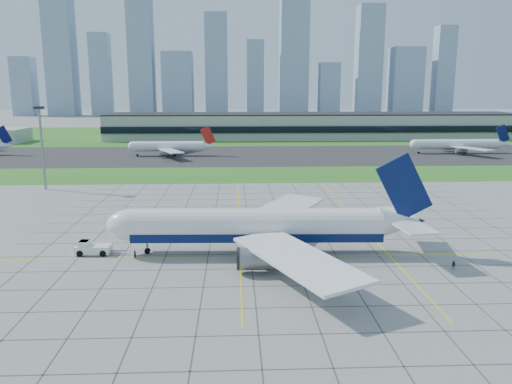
{
  "coord_description": "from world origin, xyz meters",
  "views": [
    {
      "loc": [
        -10.78,
        -90.19,
        30.57
      ],
      "look_at": [
        -5.96,
        24.17,
        7.0
      ],
      "focal_mm": 35.0,
      "sensor_mm": 36.0,
      "label": 1
    }
  ],
  "objects_px": {
    "crew_near": "(135,254)",
    "distant_jet_1": "(170,146)",
    "distant_jet_2": "(457,144)",
    "light_mast": "(41,138)",
    "airliner": "(259,227)",
    "pushback_tug": "(92,248)",
    "crew_far": "(454,265)"
  },
  "relations": [
    {
      "from": "airliner",
      "to": "crew_near",
      "type": "distance_m",
      "value": 23.49
    },
    {
      "from": "pushback_tug",
      "to": "crew_far",
      "type": "bearing_deg",
      "value": -7.84
    },
    {
      "from": "distant_jet_1",
      "to": "distant_jet_2",
      "type": "xyz_separation_m",
      "value": [
        138.67,
        3.75,
        0.0
      ]
    },
    {
      "from": "crew_far",
      "to": "distant_jet_2",
      "type": "relative_size",
      "value": 0.03
    },
    {
      "from": "crew_near",
      "to": "distant_jet_2",
      "type": "distance_m",
      "value": 196.16
    },
    {
      "from": "distant_jet_1",
      "to": "distant_jet_2",
      "type": "bearing_deg",
      "value": 1.55
    },
    {
      "from": "crew_far",
      "to": "pushback_tug",
      "type": "bearing_deg",
      "value": -153.12
    },
    {
      "from": "light_mast",
      "to": "crew_far",
      "type": "relative_size",
      "value": 16.43
    },
    {
      "from": "light_mast",
      "to": "airliner",
      "type": "height_order",
      "value": "light_mast"
    },
    {
      "from": "airliner",
      "to": "pushback_tug",
      "type": "xyz_separation_m",
      "value": [
        -31.64,
        0.86,
        -4.1
      ]
    },
    {
      "from": "light_mast",
      "to": "crew_near",
      "type": "distance_m",
      "value": 79.77
    },
    {
      "from": "airliner",
      "to": "pushback_tug",
      "type": "bearing_deg",
      "value": -179.77
    },
    {
      "from": "light_mast",
      "to": "airliner",
      "type": "distance_m",
      "value": 91.39
    },
    {
      "from": "light_mast",
      "to": "airliner",
      "type": "relative_size",
      "value": 0.41
    },
    {
      "from": "crew_far",
      "to": "distant_jet_1",
      "type": "bearing_deg",
      "value": 150.39
    },
    {
      "from": "airliner",
      "to": "distant_jet_1",
      "type": "height_order",
      "value": "airliner"
    },
    {
      "from": "airliner",
      "to": "distant_jet_2",
      "type": "xyz_separation_m",
      "value": [
        103.77,
        147.49,
        -0.78
      ]
    },
    {
      "from": "pushback_tug",
      "to": "crew_far",
      "type": "xyz_separation_m",
      "value": [
        64.91,
        -11.0,
        -0.39
      ]
    },
    {
      "from": "airliner",
      "to": "crew_far",
      "type": "bearing_deg",
      "value": -15.18
    },
    {
      "from": "airliner",
      "to": "distant_jet_1",
      "type": "xyz_separation_m",
      "value": [
        -34.9,
        143.74,
        -0.78
      ]
    },
    {
      "from": "airliner",
      "to": "distant_jet_1",
      "type": "bearing_deg",
      "value": 105.43
    },
    {
      "from": "distant_jet_1",
      "to": "distant_jet_2",
      "type": "relative_size",
      "value": 0.91
    },
    {
      "from": "crew_far",
      "to": "light_mast",
      "type": "bearing_deg",
      "value": 178.81
    },
    {
      "from": "pushback_tug",
      "to": "distant_jet_2",
      "type": "height_order",
      "value": "distant_jet_2"
    },
    {
      "from": "pushback_tug",
      "to": "crew_far",
      "type": "relative_size",
      "value": 6.08
    },
    {
      "from": "pushback_tug",
      "to": "distant_jet_2",
      "type": "distance_m",
      "value": 199.62
    },
    {
      "from": "crew_near",
      "to": "distant_jet_1",
      "type": "bearing_deg",
      "value": 41.87
    },
    {
      "from": "light_mast",
      "to": "crew_near",
      "type": "relative_size",
      "value": 15.44
    },
    {
      "from": "light_mast",
      "to": "pushback_tug",
      "type": "bearing_deg",
      "value": -63.4
    },
    {
      "from": "crew_near",
      "to": "crew_far",
      "type": "height_order",
      "value": "crew_near"
    },
    {
      "from": "light_mast",
      "to": "distant_jet_2",
      "type": "distance_m",
      "value": 187.1
    },
    {
      "from": "pushback_tug",
      "to": "crew_far",
      "type": "height_order",
      "value": "pushback_tug"
    }
  ]
}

